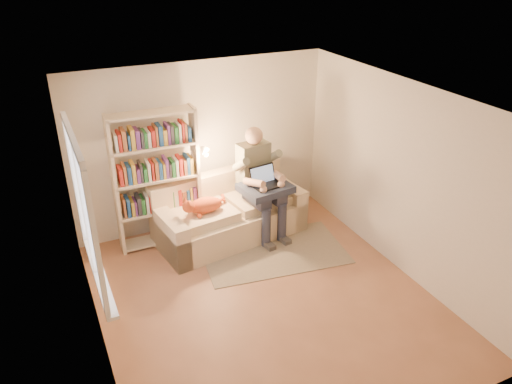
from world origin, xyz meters
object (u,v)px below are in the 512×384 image
person (259,177)px  cat (200,206)px  sofa (229,215)px  laptop (270,179)px  bookshelf (156,173)px

person → cat: (-0.98, -0.11, -0.22)m
sofa → laptop: 0.88m
person → bookshelf: 1.51m
laptop → bookshelf: size_ratio=0.22×
sofa → laptop: laptop is taller
bookshelf → laptop: bearing=-16.7°
cat → sofa: bearing=14.8°
sofa → person: size_ratio=1.39×
cat → bookshelf: bookshelf is taller
sofa → cat: 0.67m
sofa → cat: (-0.52, -0.22, 0.38)m
sofa → person: (0.47, -0.10, 0.60)m
sofa → bookshelf: size_ratio=1.14×
sofa → cat: bearing=-165.2°
person → bookshelf: bookshelf is taller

